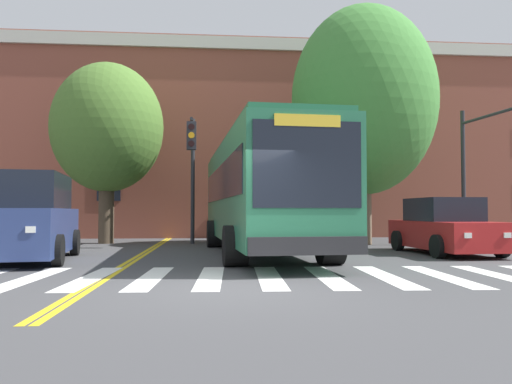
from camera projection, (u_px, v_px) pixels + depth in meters
name	position (u px, v px, depth m)	size (l,w,h in m)	color
ground_plane	(232.00, 288.00, 8.42)	(120.00, 120.00, 0.00)	#424244
crosswalk	(210.00, 277.00, 9.81)	(14.55, 4.13, 0.01)	white
lane_line_yellow_inner	(167.00, 239.00, 23.57)	(0.12, 36.00, 0.01)	gold
lane_line_yellow_outer	(170.00, 239.00, 23.58)	(0.12, 36.00, 0.01)	gold
city_bus	(259.00, 191.00, 15.63)	(3.41, 12.11, 3.49)	#28704C
car_navy_near_lane	(27.00, 219.00, 13.07)	(2.77, 5.11, 2.29)	navy
car_red_far_lane	(445.00, 228.00, 15.30)	(2.23, 4.54, 1.71)	#AD1E1E
car_silver_behind_bus	(222.00, 220.00, 25.96)	(2.26, 4.05, 1.85)	#B7BABF
traffic_light_near_corner	(493.00, 148.00, 17.49)	(0.64, 4.28, 5.20)	#28282D
traffic_light_overhead	(192.00, 158.00, 18.99)	(0.35, 2.63, 5.03)	#28282D
street_tree_curbside_large	(364.00, 100.00, 19.71)	(8.03, 8.04, 9.43)	brown
street_tree_curbside_small	(107.00, 128.00, 20.31)	(6.43, 6.46, 7.34)	#4C3D2D
building_facade	(219.00, 148.00, 29.17)	(39.74, 10.03, 9.95)	brown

